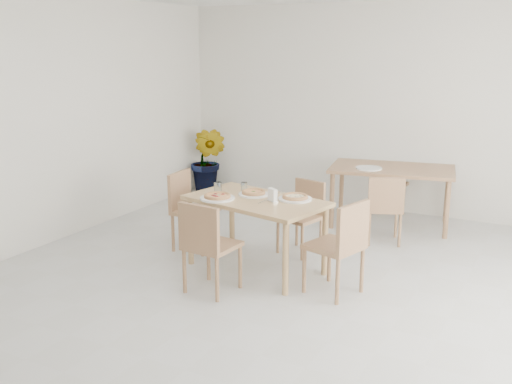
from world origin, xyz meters
The scene contains 21 objects.
main_table centered at (-0.48, 0.66, 0.66)m, with size 1.52×1.05×0.75m.
chair_south centered at (-0.59, -0.09, 0.51)m, with size 0.47×0.47×0.88m.
chair_north centered at (-0.27, 1.40, 0.46)m, with size 0.48×0.48×0.80m.
chair_west centered at (-1.46, 0.89, 0.51)m, with size 0.46×0.46×0.88m.
chair_east centered at (0.51, 0.46, 0.52)m, with size 0.55×0.55×0.90m.
plate_margherita centered at (-0.58, 0.78, 0.76)m, with size 0.31×0.31×0.02m, color white.
plate_mushroom centered at (-0.12, 0.82, 0.76)m, with size 0.34×0.34×0.02m, color white.
plate_pepperoni centered at (-0.82, 0.48, 0.76)m, with size 0.35×0.35×0.02m, color white.
pizza_margherita centered at (-0.58, 0.78, 0.78)m, with size 0.32×0.32×0.03m.
pizza_mushroom centered at (-0.12, 0.82, 0.78)m, with size 0.26×0.26×0.03m.
pizza_pepperoni centered at (-0.82, 0.48, 0.78)m, with size 0.36×0.36×0.03m.
tumbler_a centered at (-0.97, 0.72, 0.80)m, with size 0.08×0.08×0.11m, color white.
tumbler_b centered at (-0.76, 0.91, 0.79)m, with size 0.07×0.07×0.09m, color white.
napkin_holder centered at (-0.28, 0.63, 0.81)m, with size 0.13×0.11×0.14m.
fork_a centered at (-0.37, 0.59, 0.75)m, with size 0.01×0.18×0.01m, color silver.
fork_b centered at (-0.37, 0.94, 0.75)m, with size 0.01×0.17×0.01m, color silver.
second_table centered at (0.30, 2.82, 0.67)m, with size 1.65×1.13×0.75m.
chair_back_s centered at (0.45, 2.06, 0.47)m, with size 0.52×0.52×0.81m.
chair_back_n centered at (0.18, 3.66, 0.47)m, with size 0.44×0.44×0.81m.
plate_empty centered at (0.07, 2.60, 0.76)m, with size 0.32×0.32×0.02m, color white.
potted_plant centered at (-2.65, 3.15, 0.51)m, with size 0.56×0.45×1.02m, color #1C5E21.
Camera 1 is at (2.26, -4.46, 2.29)m, focal length 42.00 mm.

